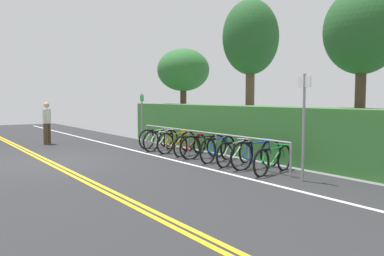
{
  "coord_description": "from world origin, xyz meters",
  "views": [
    {
      "loc": [
        12.12,
        -3.07,
        1.88
      ],
      "look_at": [
        2.25,
        3.58,
        0.98
      ],
      "focal_mm": 38.01,
      "sensor_mm": 36.0,
      "label": 1
    }
  ],
  "objects": [
    {
      "name": "bike_rack",
      "position": [
        1.92,
        4.15,
        0.62
      ],
      "size": [
        7.33,
        0.05,
        0.83
      ],
      "color": "#9EA0A5",
      "rests_on": "ground_plane"
    },
    {
      "name": "sign_post_far",
      "position": [
        6.04,
        4.01,
        1.43
      ],
      "size": [
        0.36,
        0.06,
        2.4
      ],
      "color": "gray",
      "rests_on": "ground_plane"
    },
    {
      "name": "centre_line_yellow_outer",
      "position": [
        0.0,
        0.08,
        0.0
      ],
      "size": [
        31.93,
        0.1,
        0.0
      ],
      "primitive_type": "cube",
      "color": "gold",
      "rests_on": "ground_plane"
    },
    {
      "name": "sign_post_near",
      "position": [
        -2.37,
        4.29,
        1.23
      ],
      "size": [
        0.36,
        0.08,
        2.02
      ],
      "color": "gray",
      "rests_on": "ground_plane"
    },
    {
      "name": "bicycle_2",
      "position": [
        0.41,
        4.19,
        0.35
      ],
      "size": [
        0.48,
        1.75,
        0.75
      ],
      "color": "black",
      "rests_on": "ground_plane"
    },
    {
      "name": "tree_near_left",
      "position": [
        -3.62,
        7.05,
        3.1
      ],
      "size": [
        2.38,
        2.38,
        4.1
      ],
      "color": "#473323",
      "rests_on": "ground_plane"
    },
    {
      "name": "bicycle_7",
      "position": [
        4.26,
        4.28,
        0.37
      ],
      "size": [
        0.46,
        1.82,
        0.79
      ],
      "color": "black",
      "rests_on": "ground_plane"
    },
    {
      "name": "bicycle_0",
      "position": [
        -1.16,
        4.28,
        0.36
      ],
      "size": [
        0.53,
        1.69,
        0.76
      ],
      "color": "black",
      "rests_on": "ground_plane"
    },
    {
      "name": "bicycle_5",
      "position": [
        2.75,
        4.17,
        0.37
      ],
      "size": [
        0.62,
        1.7,
        0.78
      ],
      "color": "black",
      "rests_on": "ground_plane"
    },
    {
      "name": "tree_far_right",
      "position": [
        5.51,
        6.88,
        3.61
      ],
      "size": [
        2.04,
        2.04,
        4.82
      ],
      "color": "#473323",
      "rests_on": "ground_plane"
    },
    {
      "name": "bicycle_8",
      "position": [
        5.0,
        4.14,
        0.34
      ],
      "size": [
        0.59,
        1.75,
        0.72
      ],
      "color": "black",
      "rests_on": "ground_plane"
    },
    {
      "name": "bicycle_3",
      "position": [
        1.21,
        4.21,
        0.33
      ],
      "size": [
        0.62,
        1.62,
        0.71
      ],
      "color": "black",
      "rests_on": "ground_plane"
    },
    {
      "name": "tree_mid",
      "position": [
        0.68,
        7.25,
        4.04
      ],
      "size": [
        2.08,
        2.08,
        5.49
      ],
      "color": "brown",
      "rests_on": "ground_plane"
    },
    {
      "name": "bicycle_1",
      "position": [
        -0.37,
        4.02,
        0.36
      ],
      "size": [
        0.58,
        1.68,
        0.77
      ],
      "color": "black",
      "rests_on": "ground_plane"
    },
    {
      "name": "bicycle_6",
      "position": [
        3.52,
        4.18,
        0.34
      ],
      "size": [
        0.6,
        1.73,
        0.73
      ],
      "color": "black",
      "rests_on": "ground_plane"
    },
    {
      "name": "hedge_backdrop",
      "position": [
        3.42,
        5.91,
        0.8
      ],
      "size": [
        16.28,
        1.31,
        1.6
      ],
      "primitive_type": "cube",
      "color": "#387533",
      "rests_on": "ground_plane"
    },
    {
      "name": "pedestrian",
      "position": [
        -4.58,
        1.16,
        0.97
      ],
      "size": [
        0.37,
        0.37,
        1.68
      ],
      "color": "#4C3826",
      "rests_on": "ground_plane"
    },
    {
      "name": "bicycle_4",
      "position": [
        1.99,
        4.19,
        0.36
      ],
      "size": [
        0.46,
        1.72,
        0.77
      ],
      "color": "black",
      "rests_on": "ground_plane"
    },
    {
      "name": "bike_lane_stripe_white",
      "position": [
        0.0,
        3.19,
        0.0
      ],
      "size": [
        31.93,
        0.12,
        0.0
      ],
      "primitive_type": "cube",
      "color": "white",
      "rests_on": "ground_plane"
    },
    {
      "name": "centre_line_yellow_inner",
      "position": [
        0.0,
        -0.08,
        0.0
      ],
      "size": [
        31.93,
        0.1,
        0.0
      ],
      "primitive_type": "cube",
      "color": "gold",
      "rests_on": "ground_plane"
    },
    {
      "name": "ground_plane",
      "position": [
        0.0,
        0.0,
        -0.03
      ],
      "size": [
        35.48,
        10.06,
        0.05
      ],
      "primitive_type": "cube",
      "color": "#2B2B2D"
    }
  ]
}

